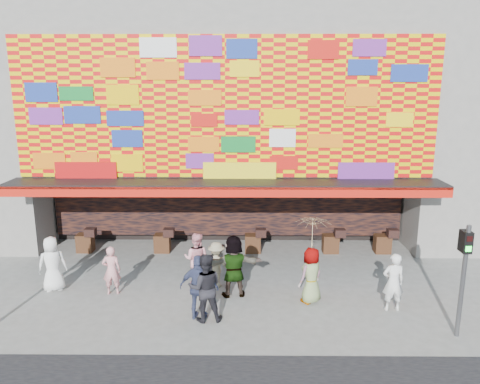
{
  "coord_description": "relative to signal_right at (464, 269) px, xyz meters",
  "views": [
    {
      "loc": [
        0.67,
        -12.53,
        6.42
      ],
      "look_at": [
        0.53,
        2.0,
        3.0
      ],
      "focal_mm": 35.0,
      "sensor_mm": 36.0,
      "label": 1
    }
  ],
  "objects": [
    {
      "name": "ped_a",
      "position": [
        -11.54,
        2.64,
        -0.98
      ],
      "size": [
        1.0,
        0.83,
        1.76
      ],
      "primitive_type": "imported",
      "rotation": [
        0.0,
        0.0,
        3.51
      ],
      "color": "white",
      "rests_on": "ground"
    },
    {
      "name": "signal_right",
      "position": [
        0.0,
        0.0,
        0.0
      ],
      "size": [
        0.22,
        0.2,
        3.0
      ],
      "color": "#59595B",
      "rests_on": "ground"
    },
    {
      "name": "ped_b",
      "position": [
        -9.62,
        2.4,
        -1.09
      ],
      "size": [
        0.6,
        0.43,
        1.55
      ],
      "primitive_type": "imported",
      "rotation": [
        0.0,
        0.0,
        3.26
      ],
      "color": "pink",
      "rests_on": "ground"
    },
    {
      "name": "ground",
      "position": [
        -6.2,
        1.5,
        -1.86
      ],
      "size": [
        90.0,
        90.0,
        0.0
      ],
      "primitive_type": "plane",
      "color": "slate",
      "rests_on": "ground"
    },
    {
      "name": "shop_building",
      "position": [
        -6.2,
        9.68,
        3.37
      ],
      "size": [
        15.2,
        9.4,
        10.0
      ],
      "color": "gray",
      "rests_on": "ground"
    },
    {
      "name": "ped_i",
      "position": [
        -7.07,
        3.17,
        -1.0
      ],
      "size": [
        0.94,
        0.79,
        1.72
      ],
      "primitive_type": "imported",
      "rotation": [
        0.0,
        0.0,
        2.96
      ],
      "color": "pink",
      "rests_on": "ground"
    },
    {
      "name": "ped_h",
      "position": [
        -1.27,
        1.41,
        -1.0
      ],
      "size": [
        0.66,
        0.46,
        1.72
      ],
      "primitive_type": "imported",
      "rotation": [
        0.0,
        0.0,
        3.21
      ],
      "color": "white",
      "rests_on": "ground"
    },
    {
      "name": "ped_e",
      "position": [
        -6.77,
        0.85,
        -0.93
      ],
      "size": [
        1.15,
        0.62,
        1.86
      ],
      "primitive_type": "imported",
      "rotation": [
        0.0,
        0.0,
        2.98
      ],
      "color": "#394164",
      "rests_on": "ground"
    },
    {
      "name": "ped_g",
      "position": [
        -3.55,
        1.89,
        -1.01
      ],
      "size": [
        0.99,
        0.94,
        1.7
      ],
      "primitive_type": "imported",
      "rotation": [
        0.0,
        0.0,
        3.8
      ],
      "color": "gray",
      "rests_on": "ground"
    },
    {
      "name": "ped_c",
      "position": [
        -6.59,
        0.77,
        -0.89
      ],
      "size": [
        1.01,
        0.82,
        1.93
      ],
      "primitive_type": "imported",
      "rotation": [
        0.0,
        0.0,
        3.24
      ],
      "color": "black",
      "rests_on": "ground"
    },
    {
      "name": "parasol",
      "position": [
        -3.55,
        1.89,
        0.31
      ],
      "size": [
        1.19,
        1.2,
        1.89
      ],
      "color": "beige",
      "rests_on": "ground"
    },
    {
      "name": "ped_d",
      "position": [
        -6.41,
        2.95,
        -1.11
      ],
      "size": [
        1.08,
        0.8,
        1.49
      ],
      "primitive_type": "imported",
      "rotation": [
        0.0,
        0.0,
        2.86
      ],
      "color": "gray",
      "rests_on": "ground"
    },
    {
      "name": "ped_f",
      "position": [
        -5.85,
        2.29,
        -0.89
      ],
      "size": [
        1.87,
        0.86,
        1.94
      ],
      "primitive_type": "imported",
      "rotation": [
        0.0,
        0.0,
        3.3
      ],
      "color": "gray",
      "rests_on": "ground"
    }
  ]
}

